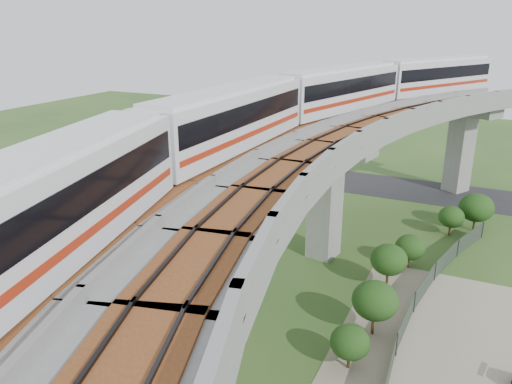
% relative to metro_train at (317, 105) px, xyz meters
% --- Properties ---
extents(ground, '(160.00, 160.00, 0.00)m').
position_rel_metro_train_xyz_m(ground, '(-0.84, -7.64, -12.31)').
color(ground, '#2B5120').
rests_on(ground, ground).
extents(asphalt_road, '(60.00, 8.00, 0.03)m').
position_rel_metro_train_xyz_m(asphalt_road, '(-0.84, 22.36, -12.29)').
color(asphalt_road, '#232326').
rests_on(asphalt_road, ground).
extents(viaduct, '(19.58, 73.98, 11.40)m').
position_rel_metro_train_xyz_m(viaduct, '(3.00, -7.64, -3.26)').
color(viaduct, '#99968E').
rests_on(viaduct, ground).
extents(metro_train, '(14.53, 60.80, 3.64)m').
position_rel_metro_train_xyz_m(metro_train, '(0.00, 0.00, 0.00)').
color(metro_train, silver).
rests_on(metro_train, ground).
extents(fence, '(3.87, 38.73, 1.50)m').
position_rel_metro_train_xyz_m(fence, '(8.91, -7.64, -11.56)').
color(fence, '#2D382D').
rests_on(fence, ground).
extents(tree_0, '(2.94, 2.94, 3.41)m').
position_rel_metro_train_xyz_m(tree_0, '(10.66, 13.14, -10.15)').
color(tree_0, '#382314').
rests_on(tree_0, ground).
extents(tree_1, '(2.17, 2.17, 2.62)m').
position_rel_metro_train_xyz_m(tree_1, '(8.82, 11.13, -10.61)').
color(tree_1, '#382314').
rests_on(tree_1, ground).
extents(tree_2, '(2.24, 2.24, 2.59)m').
position_rel_metro_train_xyz_m(tree_2, '(6.56, 3.53, -10.67)').
color(tree_2, '#382314').
rests_on(tree_2, ground).
extents(tree_3, '(2.52, 2.52, 3.20)m').
position_rel_metro_train_xyz_m(tree_3, '(5.67, -0.21, -10.18)').
color(tree_3, '#382314').
rests_on(tree_3, ground).
extents(tree_4, '(2.69, 2.69, 3.43)m').
position_rel_metro_train_xyz_m(tree_4, '(6.00, -6.13, -10.03)').
color(tree_4, '#382314').
rests_on(tree_4, ground).
extents(tree_5, '(2.12, 2.12, 2.53)m').
position_rel_metro_train_xyz_m(tree_5, '(5.52, -9.71, -10.68)').
color(tree_5, '#382314').
rests_on(tree_5, ground).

